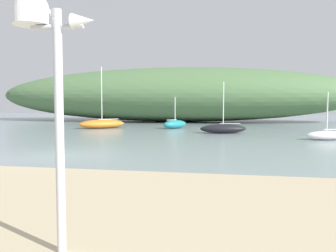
# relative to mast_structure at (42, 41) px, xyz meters

# --- Properties ---
(ground_plane) EXTENTS (120.00, 120.00, 0.00)m
(ground_plane) POSITION_rel_mast_structure_xyz_m (-4.72, 9.12, -3.07)
(ground_plane) COLOR gray
(distant_hill) EXTENTS (45.42, 12.53, 6.62)m
(distant_hill) POSITION_rel_mast_structure_xyz_m (-4.68, 37.66, 0.24)
(distant_hill) COLOR #517547
(distant_hill) RESTS_ON ground
(mast_structure) EXTENTS (1.13, 0.50, 3.51)m
(mast_structure) POSITION_rel_mast_structure_xyz_m (0.00, 0.00, 0.00)
(mast_structure) COLOR silver
(mast_structure) RESTS_ON beach_sand
(sailboat_inner_mooring) EXTENTS (2.36, 2.70, 2.81)m
(sailboat_inner_mooring) POSITION_rel_mast_structure_xyz_m (-2.43, 25.88, -2.69)
(sailboat_inner_mooring) COLOR teal
(sailboat_inner_mooring) RESTS_ON ground
(sailboat_near_shore) EXTENTS (3.63, 1.90, 3.86)m
(sailboat_near_shore) POSITION_rel_mast_structure_xyz_m (1.93, 21.61, -2.71)
(sailboat_near_shore) COLOR black
(sailboat_near_shore) RESTS_ON ground
(sailboat_by_sandbar) EXTENTS (4.23, 3.87, 5.50)m
(sailboat_by_sandbar) POSITION_rel_mast_structure_xyz_m (-8.93, 24.87, -2.66)
(sailboat_by_sandbar) COLOR orange
(sailboat_by_sandbar) RESTS_ON ground
(sailboat_east_reach) EXTENTS (2.74, 1.61, 2.96)m
(sailboat_east_reach) POSITION_rel_mast_structure_xyz_m (8.29, 18.04, -2.77)
(sailboat_east_reach) COLOR white
(sailboat_east_reach) RESTS_ON ground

